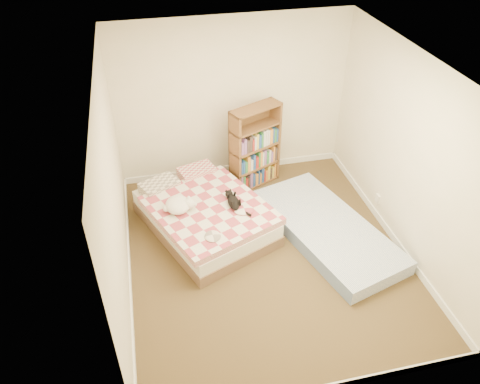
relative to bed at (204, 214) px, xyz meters
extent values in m
cube|color=#402D1B|center=(0.68, -0.70, -0.23)|extent=(3.50, 4.00, 0.01)
cube|color=white|center=(0.68, -0.70, 2.27)|extent=(3.50, 4.00, 0.01)
cube|color=beige|center=(0.68, 1.30, 1.02)|extent=(3.50, 0.01, 2.50)
cube|color=beige|center=(0.68, -2.70, 1.02)|extent=(3.50, 0.01, 2.50)
cube|color=beige|center=(-1.07, -0.70, 1.02)|extent=(0.01, 4.00, 2.50)
cube|color=beige|center=(2.43, -0.70, 1.02)|extent=(0.01, 4.00, 2.50)
cube|color=white|center=(0.68, 1.29, -0.18)|extent=(3.50, 0.02, 0.10)
cube|color=white|center=(-1.06, -0.70, -0.18)|extent=(0.02, 4.00, 0.10)
cube|color=white|center=(2.42, -0.70, -0.18)|extent=(0.02, 4.00, 0.10)
cube|color=white|center=(2.42, -0.30, 0.07)|extent=(0.03, 0.09, 0.13)
cube|color=brown|center=(0.00, -0.03, -0.14)|extent=(1.92, 2.22, 0.17)
cube|color=silver|center=(0.00, -0.03, 0.03)|extent=(1.88, 2.17, 0.19)
cube|color=#B0414E|center=(0.00, -0.03, 0.17)|extent=(1.85, 1.93, 0.09)
cube|color=gray|center=(-0.31, 0.67, 0.20)|extent=(0.60, 0.50, 0.14)
cube|color=#B0414E|center=(0.31, 0.67, 0.20)|extent=(0.60, 0.50, 0.14)
cube|color=#56301D|center=(0.55, 0.86, 0.43)|extent=(0.14, 0.26, 1.32)
cube|color=#56301D|center=(1.30, 0.86, 0.43)|extent=(0.14, 0.26, 1.32)
cube|color=#56301D|center=(0.93, 0.98, 0.43)|extent=(0.73, 0.34, 1.32)
cube|color=#56301D|center=(0.93, 0.86, -0.21)|extent=(0.83, 0.56, 0.03)
cube|color=#56301D|center=(0.93, 0.86, 0.44)|extent=(0.83, 0.56, 0.03)
cube|color=#56301D|center=(0.93, 0.86, 1.07)|extent=(0.83, 0.56, 0.03)
cube|color=#6D87B6|center=(1.58, -0.55, -0.13)|extent=(1.60, 2.44, 0.20)
ellipsoid|color=black|center=(0.37, -0.19, 0.28)|extent=(0.19, 0.35, 0.11)
sphere|color=black|center=(0.37, 0.00, 0.28)|extent=(0.12, 0.12, 0.10)
cone|color=black|center=(0.34, 0.03, 0.33)|extent=(0.04, 0.04, 0.04)
cone|color=black|center=(0.40, 0.03, 0.33)|extent=(0.04, 0.04, 0.04)
cylinder|color=black|center=(0.46, -0.41, 0.25)|extent=(0.06, 0.19, 0.04)
ellipsoid|color=silver|center=(-0.36, -0.12, 0.31)|extent=(0.47, 0.48, 0.17)
sphere|color=silver|center=(-0.26, -0.23, 0.33)|extent=(0.19, 0.19, 0.14)
sphere|color=silver|center=(-0.20, -0.28, 0.31)|extent=(0.09, 0.09, 0.06)
sphere|color=silver|center=(-0.50, -0.05, 0.29)|extent=(0.11, 0.11, 0.08)
camera|label=1|loc=(-0.62, -4.97, 4.05)|focal=35.00mm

